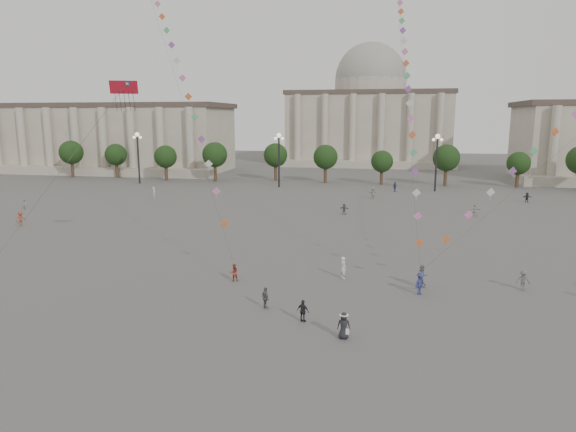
# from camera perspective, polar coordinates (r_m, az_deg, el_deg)

# --- Properties ---
(ground) EXTENTS (360.00, 360.00, 0.00)m
(ground) POSITION_cam_1_polar(r_m,az_deg,el_deg) (32.78, -1.12, -13.64)
(ground) COLOR #565451
(ground) RESTS_ON ground
(hall_west) EXTENTS (84.00, 26.22, 17.20)m
(hall_west) POSITION_cam_1_polar(r_m,az_deg,el_deg) (147.60, -22.54, 8.04)
(hall_west) COLOR #A69E8B
(hall_west) RESTS_ON ground
(hall_central) EXTENTS (48.30, 34.30, 35.50)m
(hall_central) POSITION_cam_1_polar(r_m,az_deg,el_deg) (158.48, 9.02, 10.97)
(hall_central) COLOR #A69E8B
(hall_central) RESTS_ON ground
(tree_row) EXTENTS (137.12, 5.12, 8.00)m
(tree_row) POSITION_cam_1_polar(r_m,az_deg,el_deg) (107.64, 7.78, 6.40)
(tree_row) COLOR #3A291D
(tree_row) RESTS_ON ground
(lamp_post_far_west) EXTENTS (2.00, 0.90, 10.65)m
(lamp_post_far_west) POSITION_cam_1_polar(r_m,az_deg,el_deg) (111.83, -16.35, 7.23)
(lamp_post_far_west) COLOR #262628
(lamp_post_far_west) RESTS_ON ground
(lamp_post_mid_west) EXTENTS (2.00, 0.90, 10.65)m
(lamp_post_mid_west) POSITION_cam_1_polar(r_m,az_deg,el_deg) (101.60, -1.02, 7.34)
(lamp_post_mid_west) COLOR #262628
(lamp_post_mid_west) RESTS_ON ground
(lamp_post_mid_east) EXTENTS (2.00, 0.90, 10.65)m
(lamp_post_mid_east) POSITION_cam_1_polar(r_m,az_deg,el_deg) (99.70, 16.21, 6.85)
(lamp_post_mid_east) COLOR #262628
(lamp_post_mid_east) RESTS_ON ground
(person_crowd_0) EXTENTS (1.11, 1.11, 1.89)m
(person_crowd_0) POSITION_cam_1_polar(r_m,az_deg,el_deg) (97.96, 11.78, 3.22)
(person_crowd_0) COLOR navy
(person_crowd_0) RESTS_ON ground
(person_crowd_1) EXTENTS (0.90, 0.83, 1.51)m
(person_crowd_1) POSITION_cam_1_polar(r_m,az_deg,el_deg) (87.36, -27.20, 1.20)
(person_crowd_1) COLOR #B0B0AB
(person_crowd_1) RESTS_ON ground
(person_crowd_2) EXTENTS (1.25, 1.42, 1.90)m
(person_crowd_2) POSITION_cam_1_polar(r_m,az_deg,el_deg) (73.60, -27.57, -0.27)
(person_crowd_2) COLOR #9B3E2A
(person_crowd_2) RESTS_ON ground
(person_crowd_4) EXTENTS (1.65, 1.71, 1.95)m
(person_crowd_4) POSITION_cam_1_polar(r_m,az_deg,el_deg) (88.97, 9.40, 2.56)
(person_crowd_4) COLOR #B5B5B1
(person_crowd_4) RESTS_ON ground
(person_crowd_6) EXTENTS (1.16, 0.79, 1.66)m
(person_crowd_6) POSITION_cam_1_polar(r_m,az_deg,el_deg) (45.36, 24.68, -6.50)
(person_crowd_6) COLOR #57565B
(person_crowd_6) RESTS_ON ground
(person_crowd_7) EXTENTS (1.60, 0.60, 1.70)m
(person_crowd_7) POSITION_cam_1_polar(r_m,az_deg,el_deg) (76.76, 20.08, 0.64)
(person_crowd_7) COLOR #BABAB5
(person_crowd_7) RESTS_ON ground
(person_crowd_9) EXTENTS (1.58, 0.85, 1.62)m
(person_crowd_9) POSITION_cam_1_polar(r_m,az_deg,el_deg) (92.37, 25.03, 1.89)
(person_crowd_9) COLOR #232228
(person_crowd_9) RESTS_ON ground
(person_crowd_10) EXTENTS (0.66, 0.81, 1.92)m
(person_crowd_10) POSITION_cam_1_polar(r_m,az_deg,el_deg) (91.31, -14.66, 2.56)
(person_crowd_10) COLOR silver
(person_crowd_10) RESTS_ON ground
(person_crowd_12) EXTENTS (1.47, 0.72, 1.52)m
(person_crowd_12) POSITION_cam_1_polar(r_m,az_deg,el_deg) (73.85, 6.27, 0.79)
(person_crowd_12) COLOR #59585C
(person_crowd_12) RESTS_ON ground
(person_crowd_13) EXTENTS (0.74, 0.83, 1.91)m
(person_crowd_13) POSITION_cam_1_polar(r_m,az_deg,el_deg) (44.45, 6.17, -5.72)
(person_crowd_13) COLOR white
(person_crowd_13) RESTS_ON ground
(tourist_1) EXTENTS (0.98, 0.70, 1.54)m
(tourist_1) POSITION_cam_1_polar(r_m,az_deg,el_deg) (35.20, 1.69, -10.51)
(tourist_1) COLOR black
(tourist_1) RESTS_ON ground
(tourist_3) EXTENTS (0.91, 0.97, 1.60)m
(tourist_3) POSITION_cam_1_polar(r_m,az_deg,el_deg) (37.52, -2.51, -9.08)
(tourist_3) COLOR slate
(tourist_3) RESTS_ON ground
(kite_flyer_0) EXTENTS (0.91, 0.85, 1.49)m
(kite_flyer_0) POSITION_cam_1_polar(r_m,az_deg,el_deg) (43.80, -6.03, -6.25)
(kite_flyer_0) COLOR maroon
(kite_flyer_0) RESTS_ON ground
(kite_flyer_1) EXTENTS (1.27, 1.31, 1.80)m
(kite_flyer_1) POSITION_cam_1_polar(r_m,az_deg,el_deg) (41.57, 14.50, -7.28)
(kite_flyer_1) COLOR navy
(kite_flyer_1) RESTS_ON ground
(kite_flyer_2) EXTENTS (1.14, 1.03, 1.91)m
(kite_flyer_2) POSITION_cam_1_polar(r_m,az_deg,el_deg) (43.26, 14.71, -6.49)
(kite_flyer_2) COLOR slate
(kite_flyer_2) RESTS_ON ground
(hat_person) EXTENTS (0.87, 0.60, 1.71)m
(hat_person) POSITION_cam_1_polar(r_m,az_deg,el_deg) (32.83, 6.22, -11.97)
(hat_person) COLOR black
(hat_person) RESTS_ON ground
(dragon_kite) EXTENTS (3.72, 7.34, 20.33)m
(dragon_kite) POSITION_cam_1_polar(r_m,az_deg,el_deg) (44.44, -17.89, 12.40)
(dragon_kite) COLOR #AE1223
(dragon_kite) RESTS_ON ground
(kite_train_west) EXTENTS (28.14, 37.73, 64.84)m
(kite_train_west) POSITION_cam_1_polar(r_m,az_deg,el_deg) (67.40, -14.01, 20.66)
(kite_train_west) COLOR #3F3F3F
(kite_train_west) RESTS_ON ground
(kite_train_mid) EXTENTS (4.55, 47.39, 64.85)m
(kite_train_mid) POSITION_cam_1_polar(r_m,az_deg,el_deg) (65.59, 12.42, 20.70)
(kite_train_mid) COLOR #3F3F3F
(kite_train_mid) RESTS_ON ground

